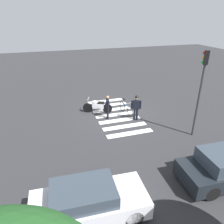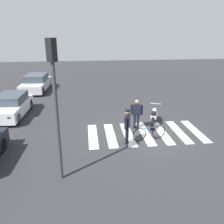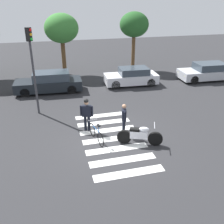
% 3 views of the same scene
% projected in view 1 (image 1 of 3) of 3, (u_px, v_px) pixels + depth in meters
% --- Properties ---
extents(ground_plane, '(60.00, 60.00, 0.00)m').
position_uv_depth(ground_plane, '(116.00, 115.00, 14.98)').
color(ground_plane, '#2B2B2D').
extents(police_motorcycle, '(2.01, 1.00, 1.05)m').
position_uv_depth(police_motorcycle, '(98.00, 106.00, 15.14)').
color(police_motorcycle, black).
rests_on(police_motorcycle, ground_plane).
extents(leaning_bicycle, '(0.50, 1.69, 1.01)m').
position_uv_depth(leaning_bicycle, '(126.00, 108.00, 15.02)').
color(leaning_bicycle, black).
rests_on(leaning_bicycle, ground_plane).
extents(officer_on_foot, '(0.63, 0.35, 1.76)m').
position_uv_depth(officer_on_foot, '(136.00, 106.00, 13.84)').
color(officer_on_foot, black).
rests_on(officer_on_foot, ground_plane).
extents(officer_by_motorcycle, '(0.30, 0.64, 1.61)m').
position_uv_depth(officer_by_motorcycle, '(108.00, 106.00, 14.12)').
color(officer_by_motorcycle, black).
rests_on(officer_by_motorcycle, ground_plane).
extents(crosswalk_stripes, '(2.88, 5.85, 0.01)m').
position_uv_depth(crosswalk_stripes, '(116.00, 115.00, 14.98)').
color(crosswalk_stripes, silver).
rests_on(crosswalk_stripes, ground_plane).
extents(car_white_van, '(4.09, 1.88, 1.34)m').
position_uv_depth(car_white_van, '(88.00, 202.00, 7.25)').
color(car_white_van, black).
rests_on(car_white_van, ground_plane).
extents(traffic_light_pole, '(0.35, 0.34, 4.85)m').
position_uv_depth(traffic_light_pole, '(201.00, 82.00, 11.15)').
color(traffic_light_pole, '#38383D').
rests_on(traffic_light_pole, ground_plane).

